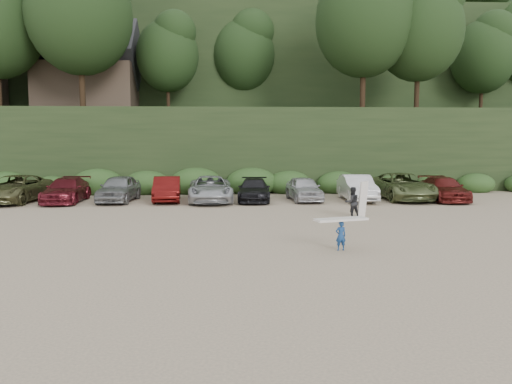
{
  "coord_description": "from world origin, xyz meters",
  "views": [
    {
      "loc": [
        -0.13,
        -20.05,
        3.74
      ],
      "look_at": [
        1.12,
        3.0,
        1.3
      ],
      "focal_mm": 35.0,
      "sensor_mm": 36.0,
      "label": 1
    }
  ],
  "objects": [
    {
      "name": "adult_surfer",
      "position": [
        5.79,
        3.3,
        0.75
      ],
      "size": [
        1.23,
        0.7,
        1.75
      ],
      "color": "black",
      "rests_on": "ground"
    },
    {
      "name": "ground",
      "position": [
        0.0,
        0.0,
        0.0
      ],
      "size": [
        120.0,
        120.0,
        0.0
      ],
      "primitive_type": "plane",
      "color": "tan",
      "rests_on": "ground"
    },
    {
      "name": "hillside_backdrop",
      "position": [
        -0.26,
        35.93,
        11.22
      ],
      "size": [
        90.0,
        41.5,
        28.0
      ],
      "color": "black",
      "rests_on": "ground"
    },
    {
      "name": "parked_cars",
      "position": [
        -2.14,
        10.06,
        0.77
      ],
      "size": [
        33.72,
        6.31,
        1.65
      ],
      "color": "#9D9DA2",
      "rests_on": "ground"
    },
    {
      "name": "child_surfer",
      "position": [
        3.63,
        -3.65,
        0.75
      ],
      "size": [
        1.91,
        0.99,
        1.1
      ],
      "color": "navy",
      "rests_on": "ground"
    }
  ]
}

